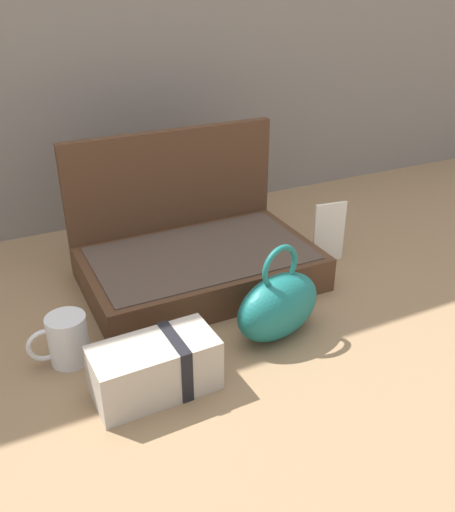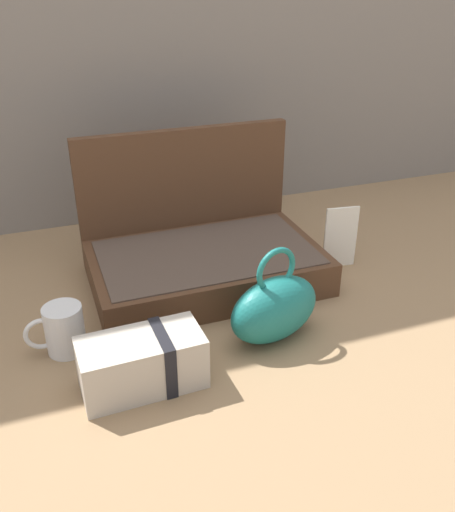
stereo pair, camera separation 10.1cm
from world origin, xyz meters
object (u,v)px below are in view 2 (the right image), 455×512
Objects in this scene: coffee_mug at (63,330)px; info_card_left at (340,237)px; cream_toiletry_bag at (144,362)px; open_suitcase at (202,250)px; teal_pouch_handbag at (274,308)px.

coffee_mug is 0.72× the size of info_card_left.
cream_toiletry_bag is 1.40× the size of info_card_left.
open_suitcase reaches higher than teal_pouch_handbag.
cream_toiletry_bag is at bearing -50.59° from coffee_mug.
coffee_mug is at bearing -150.91° from open_suitcase.
cream_toiletry_bag is 1.93× the size of coffee_mug.
open_suitcase is 2.40× the size of teal_pouch_handbag.
teal_pouch_handbag is 0.27m from cream_toiletry_bag.
open_suitcase is 0.38m from coffee_mug.
coffee_mug is at bearing -161.94° from info_card_left.
open_suitcase is at bearing 176.16° from info_card_left.
info_card_left is at bearing -11.73° from open_suitcase.
open_suitcase is 0.33m from info_card_left.
open_suitcase is 3.35× the size of info_card_left.
open_suitcase is 4.63× the size of coffee_mug.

